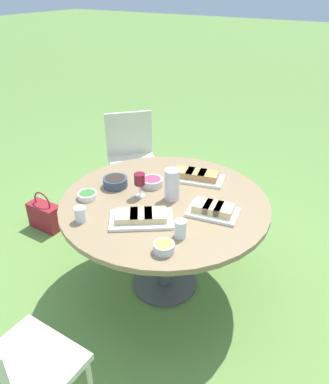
{
  "coord_description": "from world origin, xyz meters",
  "views": [
    {
      "loc": [
        -1.1,
        1.75,
        1.97
      ],
      "look_at": [
        0.0,
        0.0,
        0.78
      ],
      "focal_mm": 35.0,
      "sensor_mm": 36.0,
      "label": 1
    }
  ],
  "objects": [
    {
      "name": "ground_plane",
      "position": [
        0.0,
        0.0,
        0.0
      ],
      "size": [
        40.0,
        40.0,
        0.0
      ],
      "primitive_type": "plane",
      "color": "#668E42"
    },
    {
      "name": "handbag",
      "position": [
        1.29,
        -0.04,
        0.13
      ],
      "size": [
        0.3,
        0.14,
        0.37
      ],
      "color": "maroon",
      "rests_on": "ground_plane"
    },
    {
      "name": "platter_sandwich_side",
      "position": [
        -0.04,
        -0.36,
        0.75
      ],
      "size": [
        0.42,
        0.28,
        0.07
      ],
      "color": "white",
      "rests_on": "dining_table"
    },
    {
      "name": "water_pitcher",
      "position": [
        -0.03,
        -0.04,
        0.83
      ],
      "size": [
        0.1,
        0.1,
        0.21
      ],
      "color": "silver",
      "rests_on": "dining_table"
    },
    {
      "name": "bowl_salad",
      "position": [
        0.44,
        0.24,
        0.75
      ],
      "size": [
        0.13,
        0.13,
        0.04
      ],
      "color": "white",
      "rests_on": "dining_table"
    },
    {
      "name": "chair_near_left",
      "position": [
        0.9,
        -0.84,
        0.52
      ],
      "size": [
        0.61,
        0.61,
        0.89
      ],
      "color": "beige",
      "rests_on": "ground_plane"
    },
    {
      "name": "platter_charcuterie",
      "position": [
        -0.01,
        0.27,
        0.75
      ],
      "size": [
        0.43,
        0.39,
        0.06
      ],
      "color": "white",
      "rests_on": "dining_table"
    },
    {
      "name": "chair_near_right",
      "position": [
        -0.01,
        1.27,
        0.52
      ],
      "size": [
        0.44,
        0.42,
        0.89
      ],
      "color": "beige",
      "rests_on": "ground_plane"
    },
    {
      "name": "platter_bread_main",
      "position": [
        -0.33,
        -0.02,
        0.75
      ],
      "size": [
        0.33,
        0.24,
        0.07
      ],
      "color": "white",
      "rests_on": "dining_table"
    },
    {
      "name": "wine_glass",
      "position": [
        0.16,
        0.04,
        0.84
      ],
      "size": [
        0.07,
        0.07,
        0.16
      ],
      "color": "silver",
      "rests_on": "dining_table"
    },
    {
      "name": "bowl_dip_red",
      "position": [
        0.17,
        -0.12,
        0.75
      ],
      "size": [
        0.15,
        0.15,
        0.05
      ],
      "color": "silver",
      "rests_on": "dining_table"
    },
    {
      "name": "bowl_olives",
      "position": [
        0.38,
        0.02,
        0.76
      ],
      "size": [
        0.17,
        0.17,
        0.07
      ],
      "color": "#334256",
      "rests_on": "dining_table"
    },
    {
      "name": "cup_water_near",
      "position": [
        0.29,
        0.46,
        0.77
      ],
      "size": [
        0.07,
        0.07,
        0.09
      ],
      "color": "silver",
      "rests_on": "dining_table"
    },
    {
      "name": "cup_water_far",
      "position": [
        -0.28,
        0.28,
        0.78
      ],
      "size": [
        0.07,
        0.07,
        0.1
      ],
      "color": "silver",
      "rests_on": "dining_table"
    },
    {
      "name": "dining_table",
      "position": [
        0.0,
        0.0,
        0.63
      ],
      "size": [
        1.35,
        1.35,
        0.72
      ],
      "color": "#4C4C51",
      "rests_on": "ground_plane"
    },
    {
      "name": "bowl_fries",
      "position": [
        -0.28,
        0.44,
        0.75
      ],
      "size": [
        0.11,
        0.11,
        0.05
      ],
      "color": "silver",
      "rests_on": "dining_table"
    }
  ]
}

